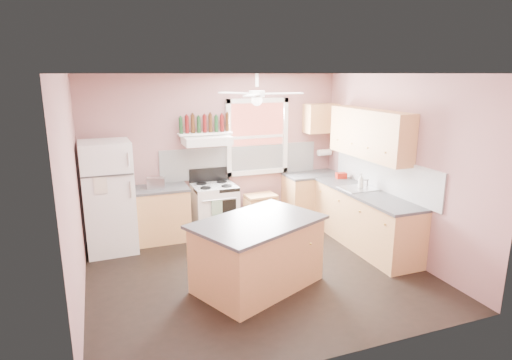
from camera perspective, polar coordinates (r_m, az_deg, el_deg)
name	(u,v)px	position (r m, az deg, el deg)	size (l,w,h in m)	color
floor	(257,272)	(6.12, 0.11, -12.16)	(4.50, 4.50, 0.00)	black
ceiling	(257,74)	(5.49, 0.13, 14.01)	(4.50, 4.50, 0.00)	white
wall_back	(216,153)	(7.54, -5.33, 3.65)	(4.50, 0.05, 2.70)	#946562
wall_right	(398,166)	(6.78, 18.41, 1.81)	(0.05, 4.00, 2.70)	#946562
wall_left	(71,195)	(5.32, -23.46, -1.87)	(0.05, 4.00, 2.70)	#946562
backsplash_back	(241,161)	(7.67, -1.98, 2.54)	(2.90, 0.03, 0.55)	white
backsplash_right	(383,173)	(7.03, 16.53, 0.89)	(0.03, 2.60, 0.55)	white
window_view	(257,137)	(7.69, 0.13, 5.80)	(1.00, 0.02, 1.20)	brown
window_frame	(258,137)	(7.67, 0.20, 5.77)	(1.16, 0.07, 1.36)	white
refrigerator	(109,197)	(6.92, -19.05, -2.18)	(0.73, 0.71, 1.73)	white
base_cabinet_left	(161,215)	(7.26, -12.59, -4.55)	(0.90, 0.60, 0.86)	tan
counter_left	(159,189)	(7.13, -12.78, -1.12)	(0.92, 0.62, 0.04)	#3C3C3E
toaster	(156,183)	(7.06, -13.20, -0.38)	(0.28, 0.16, 0.18)	silver
stove	(215,209)	(7.40, -5.54, -3.92)	(0.72, 0.64, 0.86)	white
range_hood	(207,140)	(7.18, -6.57, 5.27)	(0.78, 0.50, 0.14)	white
bottle_shelf	(205,133)	(7.28, -6.83, 6.18)	(0.90, 0.26, 0.03)	white
cart	(261,212)	(7.72, 0.63, -4.32)	(0.54, 0.36, 0.54)	tan
base_cabinet_corner	(312,198)	(8.10, 7.48, -2.39)	(1.00, 0.60, 0.86)	tan
base_cabinet_right	(364,220)	(7.06, 14.25, -5.18)	(0.60, 2.20, 0.86)	tan
counter_corner	(313,175)	(7.98, 7.58, 0.71)	(1.02, 0.62, 0.04)	#3C3C3E
counter_right	(366,193)	(6.93, 14.41, -1.67)	(0.62, 2.22, 0.04)	#3C3C3E
sink	(358,189)	(7.08, 13.50, -1.15)	(0.55, 0.45, 0.03)	silver
faucet	(367,183)	(7.15, 14.60, -0.45)	(0.03, 0.03, 0.14)	silver
upper_cabinet_right	(369,134)	(6.99, 14.87, 5.98)	(0.33, 1.80, 0.76)	tan
upper_cabinet_corner	(321,118)	(8.02, 8.65, 8.14)	(0.60, 0.33, 0.52)	tan
paper_towel	(324,152)	(8.20, 9.12, 3.65)	(0.12, 0.12, 0.26)	white
island	(258,255)	(5.59, 0.22, -9.95)	(1.52, 0.96, 0.86)	tan
island_top	(258,222)	(5.42, 0.23, -5.60)	(1.61, 1.05, 0.04)	#3C3C3E
ceiling_fan_hub	(257,94)	(5.50, 0.13, 11.41)	(0.20, 0.20, 0.08)	white
soap_bottle	(361,181)	(7.08, 13.81, -0.11)	(0.09, 0.09, 0.24)	silver
red_caddy	(341,176)	(7.69, 11.30, 0.59)	(0.18, 0.12, 0.10)	#A81C0E
wine_bottles	(205,124)	(7.26, -6.83, 7.44)	(0.86, 0.06, 0.31)	#143819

